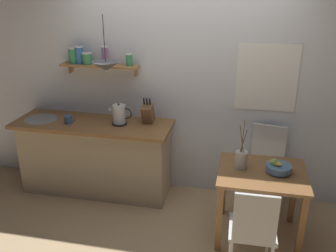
{
  "coord_description": "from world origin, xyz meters",
  "views": [
    {
      "loc": [
        0.66,
        -3.32,
        2.41
      ],
      "look_at": [
        -0.1,
        0.25,
        0.95
      ],
      "focal_mm": 38.76,
      "sensor_mm": 36.0,
      "label": 1
    }
  ],
  "objects_px": {
    "fruit_bowl": "(278,167)",
    "knife_block": "(148,113)",
    "twig_vase": "(241,159)",
    "dining_table": "(261,184)",
    "pendant_lamp": "(106,66)",
    "electric_kettle": "(119,115)",
    "coffee_mug_by_sink": "(68,119)",
    "dining_chair_far": "(265,164)",
    "dining_chair_near": "(253,229)"
  },
  "relations": [
    {
      "from": "pendant_lamp",
      "to": "electric_kettle",
      "type": "bearing_deg",
      "value": 52.33
    },
    {
      "from": "twig_vase",
      "to": "knife_block",
      "type": "height_order",
      "value": "twig_vase"
    },
    {
      "from": "dining_chair_near",
      "to": "twig_vase",
      "type": "height_order",
      "value": "twig_vase"
    },
    {
      "from": "twig_vase",
      "to": "electric_kettle",
      "type": "xyz_separation_m",
      "value": [
        -1.37,
        0.44,
        0.19
      ]
    },
    {
      "from": "twig_vase",
      "to": "pendant_lamp",
      "type": "height_order",
      "value": "pendant_lamp"
    },
    {
      "from": "dining_chair_near",
      "to": "dining_chair_far",
      "type": "bearing_deg",
      "value": 83.18
    },
    {
      "from": "dining_table",
      "to": "fruit_bowl",
      "type": "height_order",
      "value": "fruit_bowl"
    },
    {
      "from": "twig_vase",
      "to": "pendant_lamp",
      "type": "bearing_deg",
      "value": 166.98
    },
    {
      "from": "dining_chair_far",
      "to": "knife_block",
      "type": "distance_m",
      "value": 1.44
    },
    {
      "from": "dining_chair_near",
      "to": "pendant_lamp",
      "type": "bearing_deg",
      "value": 148.38
    },
    {
      "from": "dining_chair_near",
      "to": "coffee_mug_by_sink",
      "type": "height_order",
      "value": "coffee_mug_by_sink"
    },
    {
      "from": "electric_kettle",
      "to": "coffee_mug_by_sink",
      "type": "relative_size",
      "value": 2.01
    },
    {
      "from": "knife_block",
      "to": "coffee_mug_by_sink",
      "type": "distance_m",
      "value": 0.91
    },
    {
      "from": "dining_table",
      "to": "knife_block",
      "type": "relative_size",
      "value": 2.7
    },
    {
      "from": "twig_vase",
      "to": "coffee_mug_by_sink",
      "type": "relative_size",
      "value": 3.85
    },
    {
      "from": "electric_kettle",
      "to": "knife_block",
      "type": "xyz_separation_m",
      "value": [
        0.3,
        0.1,
        0.01
      ]
    },
    {
      "from": "dining_chair_near",
      "to": "knife_block",
      "type": "distance_m",
      "value": 1.76
    },
    {
      "from": "fruit_bowl",
      "to": "electric_kettle",
      "type": "height_order",
      "value": "electric_kettle"
    },
    {
      "from": "fruit_bowl",
      "to": "electric_kettle",
      "type": "bearing_deg",
      "value": 165.14
    },
    {
      "from": "fruit_bowl",
      "to": "twig_vase",
      "type": "bearing_deg",
      "value": 177.97
    },
    {
      "from": "dining_chair_near",
      "to": "knife_block",
      "type": "height_order",
      "value": "knife_block"
    },
    {
      "from": "fruit_bowl",
      "to": "dining_chair_far",
      "type": "bearing_deg",
      "value": 97.04
    },
    {
      "from": "dining_table",
      "to": "twig_vase",
      "type": "height_order",
      "value": "twig_vase"
    },
    {
      "from": "electric_kettle",
      "to": "pendant_lamp",
      "type": "height_order",
      "value": "pendant_lamp"
    },
    {
      "from": "dining_chair_near",
      "to": "dining_chair_far",
      "type": "distance_m",
      "value": 1.2
    },
    {
      "from": "dining_table",
      "to": "pendant_lamp",
      "type": "bearing_deg",
      "value": 167.48
    },
    {
      "from": "coffee_mug_by_sink",
      "to": "pendant_lamp",
      "type": "distance_m",
      "value": 0.81
    },
    {
      "from": "electric_kettle",
      "to": "coffee_mug_by_sink",
      "type": "height_order",
      "value": "electric_kettle"
    },
    {
      "from": "fruit_bowl",
      "to": "twig_vase",
      "type": "height_order",
      "value": "twig_vase"
    },
    {
      "from": "dining_table",
      "to": "dining_chair_far",
      "type": "distance_m",
      "value": 0.6
    },
    {
      "from": "fruit_bowl",
      "to": "coffee_mug_by_sink",
      "type": "distance_m",
      "value": 2.33
    },
    {
      "from": "dining_chair_near",
      "to": "twig_vase",
      "type": "xyz_separation_m",
      "value": [
        -0.13,
        0.64,
        0.31
      ]
    },
    {
      "from": "knife_block",
      "to": "twig_vase",
      "type": "bearing_deg",
      "value": -26.93
    },
    {
      "from": "fruit_bowl",
      "to": "pendant_lamp",
      "type": "relative_size",
      "value": 0.41
    },
    {
      "from": "dining_table",
      "to": "fruit_bowl",
      "type": "relative_size",
      "value": 3.49
    },
    {
      "from": "electric_kettle",
      "to": "pendant_lamp",
      "type": "xyz_separation_m",
      "value": [
        -0.08,
        -0.11,
        0.57
      ]
    },
    {
      "from": "dining_chair_near",
      "to": "pendant_lamp",
      "type": "distance_m",
      "value": 2.15
    },
    {
      "from": "dining_chair_near",
      "to": "knife_block",
      "type": "xyz_separation_m",
      "value": [
        -1.2,
        1.18,
        0.51
      ]
    },
    {
      "from": "twig_vase",
      "to": "coffee_mug_by_sink",
      "type": "bearing_deg",
      "value": 169.87
    },
    {
      "from": "knife_block",
      "to": "coffee_mug_by_sink",
      "type": "relative_size",
      "value": 2.37
    },
    {
      "from": "coffee_mug_by_sink",
      "to": "dining_chair_near",
      "type": "bearing_deg",
      "value": -25.39
    },
    {
      "from": "coffee_mug_by_sink",
      "to": "pendant_lamp",
      "type": "height_order",
      "value": "pendant_lamp"
    },
    {
      "from": "dining_table",
      "to": "electric_kettle",
      "type": "bearing_deg",
      "value": 163.21
    },
    {
      "from": "dining_chair_near",
      "to": "twig_vase",
      "type": "distance_m",
      "value": 0.72
    },
    {
      "from": "pendant_lamp",
      "to": "dining_chair_near",
      "type": "bearing_deg",
      "value": -31.62
    },
    {
      "from": "dining_chair_far",
      "to": "coffee_mug_by_sink",
      "type": "xyz_separation_m",
      "value": [
        -2.23,
        -0.2,
        0.43
      ]
    },
    {
      "from": "dining_chair_near",
      "to": "dining_chair_far",
      "type": "xyz_separation_m",
      "value": [
        0.14,
        1.19,
        0.0
      ]
    },
    {
      "from": "dining_chair_near",
      "to": "twig_vase",
      "type": "relative_size",
      "value": 1.82
    },
    {
      "from": "fruit_bowl",
      "to": "knife_block",
      "type": "bearing_deg",
      "value": 158.6
    },
    {
      "from": "coffee_mug_by_sink",
      "to": "electric_kettle",
      "type": "bearing_deg",
      "value": 9.24
    }
  ]
}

